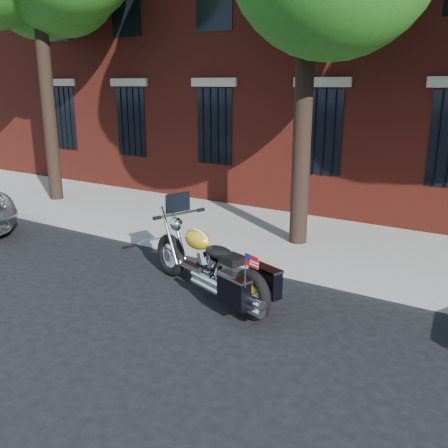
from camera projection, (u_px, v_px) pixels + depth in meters
The scene contains 4 objects.
ground at pixel (197, 290), 8.31m from camera, with size 120.00×120.00×0.00m, color black.
curb at pixel (239, 262), 9.41m from camera, with size 40.00×0.16×0.15m, color gray.
sidewalk at pixel (283, 237), 10.93m from camera, with size 40.00×3.60×0.15m, color gray.
motorcycle at pixel (212, 268), 7.85m from camera, with size 2.83×1.55×1.55m.
Camera 1 is at (4.53, -6.24, 3.32)m, focal length 40.00 mm.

